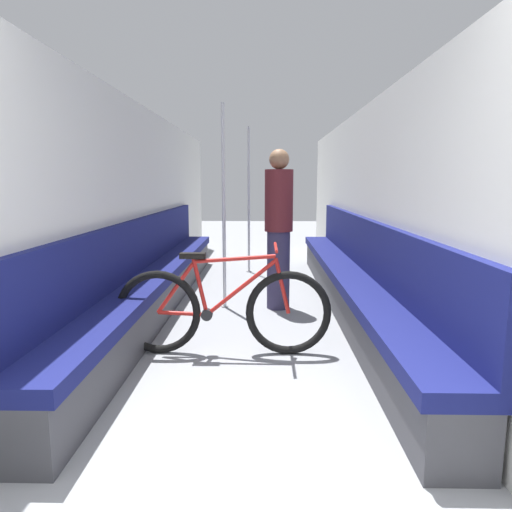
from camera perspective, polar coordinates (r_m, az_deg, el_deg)
name	(u,v)px	position (r m, az deg, el deg)	size (l,w,h in m)	color
wall_left	(125,209)	(4.74, -16.01, 5.65)	(0.10, 10.21, 2.18)	silver
wall_right	(380,209)	(4.68, 15.30, 5.63)	(0.10, 10.21, 2.18)	silver
bench_seat_row_left	(155,280)	(4.97, -12.51, -3.00)	(0.41, 5.71, 0.99)	#3D3D42
bench_seat_row_right	(351,281)	(4.92, 11.85, -3.10)	(0.41, 5.71, 0.99)	#3D3D42
bicycle	(223,310)	(3.64, -4.16, -6.79)	(1.71, 0.46, 0.87)	black
grab_pole_near	(249,203)	(6.86, -0.90, 6.68)	(0.08, 0.08, 2.16)	gray
grab_pole_far	(224,211)	(4.88, -4.04, 5.63)	(0.08, 0.08, 2.16)	gray
passenger_standing	(279,228)	(4.87, 2.85, 3.55)	(0.30, 0.30, 1.70)	#332D4C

